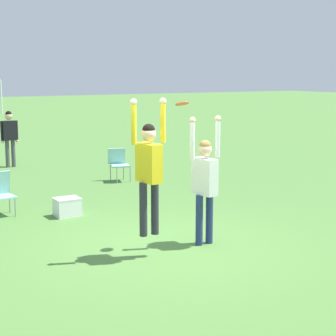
# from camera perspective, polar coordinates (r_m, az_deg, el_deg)

# --- Properties ---
(ground_plane) EXTENTS (120.00, 120.00, 0.00)m
(ground_plane) POSITION_cam_1_polar(r_m,az_deg,el_deg) (9.31, -0.61, -7.99)
(ground_plane) COLOR #4C7A38
(person_jumping) EXTENTS (0.60, 0.47, 2.10)m
(person_jumping) POSITION_cam_1_polar(r_m,az_deg,el_deg) (8.47, -1.96, 0.42)
(person_jumping) COLOR #2D2D38
(person_jumping) RESTS_ON ground_plane
(person_defending) EXTENTS (0.61, 0.47, 2.13)m
(person_defending) POSITION_cam_1_polar(r_m,az_deg,el_deg) (9.20, 3.76, -0.95)
(person_defending) COLOR navy
(person_defending) RESTS_ON ground_plane
(frisbee) EXTENTS (0.22, 0.22, 0.08)m
(frisbee) POSITION_cam_1_polar(r_m,az_deg,el_deg) (8.93, 1.43, 6.56)
(frisbee) COLOR #E04C23
(camping_chair_1) EXTENTS (0.58, 0.63, 0.86)m
(camping_chair_1) POSITION_cam_1_polar(r_m,az_deg,el_deg) (14.82, -5.05, 0.64)
(camping_chair_1) COLOR gray
(camping_chair_1) RESTS_ON ground_plane
(camping_chair_2) EXTENTS (0.50, 0.54, 0.88)m
(camping_chair_2) POSITION_cam_1_polar(r_m,az_deg,el_deg) (11.70, -16.63, -2.21)
(camping_chair_2) COLOR gray
(camping_chair_2) RESTS_ON ground_plane
(person_spectator_far) EXTENTS (0.55, 0.22, 1.70)m
(person_spectator_far) POSITION_cam_1_polar(r_m,az_deg,el_deg) (17.55, -15.81, 3.38)
(person_spectator_far) COLOR #4C4C51
(person_spectator_far) RESTS_ON ground_plane
(cooler_box) EXTENTS (0.49, 0.39, 0.37)m
(cooler_box) POSITION_cam_1_polar(r_m,az_deg,el_deg) (11.37, -10.20, -3.91)
(cooler_box) COLOR white
(cooler_box) RESTS_ON ground_plane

